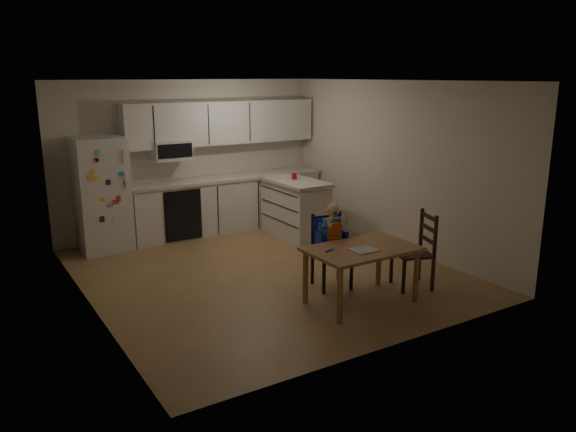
% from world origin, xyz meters
% --- Properties ---
extents(room, '(4.52, 5.01, 2.51)m').
position_xyz_m(room, '(0.00, 0.48, 1.25)').
color(room, olive).
rests_on(room, ground).
extents(refrigerator, '(0.72, 0.70, 1.70)m').
position_xyz_m(refrigerator, '(-1.55, 2.15, 0.85)').
color(refrigerator, silver).
rests_on(refrigerator, ground).
extents(kitchen_run, '(3.37, 0.62, 2.15)m').
position_xyz_m(kitchen_run, '(0.50, 2.24, 0.88)').
color(kitchen_run, silver).
rests_on(kitchen_run, ground).
extents(kitchen_island, '(0.66, 1.26, 0.93)m').
position_xyz_m(kitchen_island, '(1.28, 1.25, 0.47)').
color(kitchen_island, silver).
rests_on(kitchen_island, ground).
extents(red_cup, '(0.08, 0.08, 0.10)m').
position_xyz_m(red_cup, '(1.30, 1.31, 0.98)').
color(red_cup, '#B70C25').
rests_on(red_cup, kitchen_island).
extents(dining_table, '(1.24, 0.80, 0.66)m').
position_xyz_m(dining_table, '(0.43, -1.49, 0.58)').
color(dining_table, brown).
rests_on(dining_table, ground).
extents(napkin, '(0.28, 0.25, 0.01)m').
position_xyz_m(napkin, '(0.39, -1.58, 0.67)').
color(napkin, '#B1B1B6').
rests_on(napkin, dining_table).
extents(toddler_spoon, '(0.12, 0.06, 0.02)m').
position_xyz_m(toddler_spoon, '(0.04, -1.40, 0.67)').
color(toddler_spoon, '#082AA9').
rests_on(toddler_spoon, dining_table).
extents(chair_booster, '(0.48, 0.48, 1.08)m').
position_xyz_m(chair_booster, '(0.44, -0.87, 0.65)').
color(chair_booster, black).
rests_on(chair_booster, ground).
extents(chair_side, '(0.54, 0.54, 0.95)m').
position_xyz_m(chair_side, '(1.37, -1.47, 0.54)').
color(chair_side, black).
rests_on(chair_side, ground).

